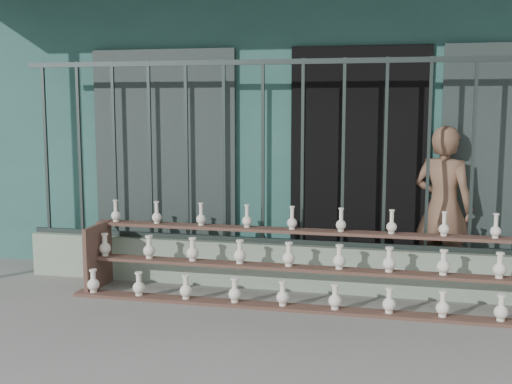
# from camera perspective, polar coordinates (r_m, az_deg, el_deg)

# --- Properties ---
(ground) EXTENTS (60.00, 60.00, 0.00)m
(ground) POSITION_cam_1_polar(r_m,az_deg,el_deg) (5.31, -2.46, -12.20)
(ground) COLOR slate
(workshop_building) EXTENTS (7.40, 6.60, 3.21)m
(workshop_building) POSITION_cam_1_polar(r_m,az_deg,el_deg) (9.14, 4.57, 6.54)
(workshop_building) COLOR #295750
(workshop_building) RESTS_ON ground
(parapet_wall) EXTENTS (5.00, 0.20, 0.45)m
(parapet_wall) POSITION_cam_1_polar(r_m,az_deg,el_deg) (6.46, 0.60, -6.48)
(parapet_wall) COLOR gray
(parapet_wall) RESTS_ON ground
(security_fence) EXTENTS (5.00, 0.04, 1.80)m
(security_fence) POSITION_cam_1_polar(r_m,az_deg,el_deg) (6.28, 0.61, 3.52)
(security_fence) COLOR #283330
(security_fence) RESTS_ON parapet_wall
(shelf_rack) EXTENTS (4.50, 0.68, 0.85)m
(shelf_rack) POSITION_cam_1_polar(r_m,az_deg,el_deg) (5.94, 5.08, -6.48)
(shelf_rack) COLOR brown
(shelf_rack) RESTS_ON ground
(elderly_woman) EXTENTS (0.70, 0.59, 1.62)m
(elderly_woman) POSITION_cam_1_polar(r_m,az_deg,el_deg) (6.56, 16.29, -1.36)
(elderly_woman) COLOR brown
(elderly_woman) RESTS_ON ground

